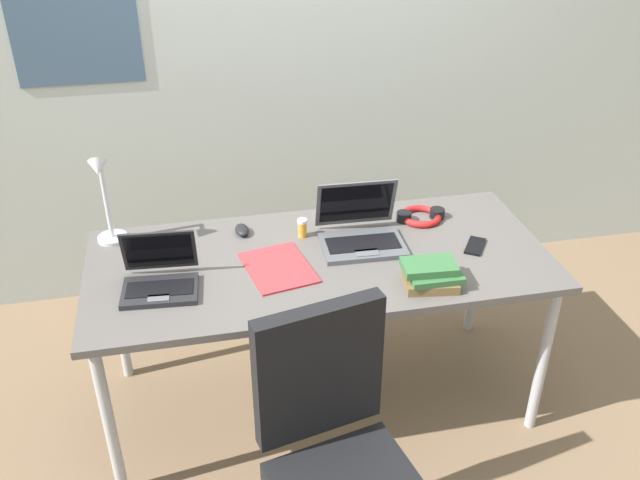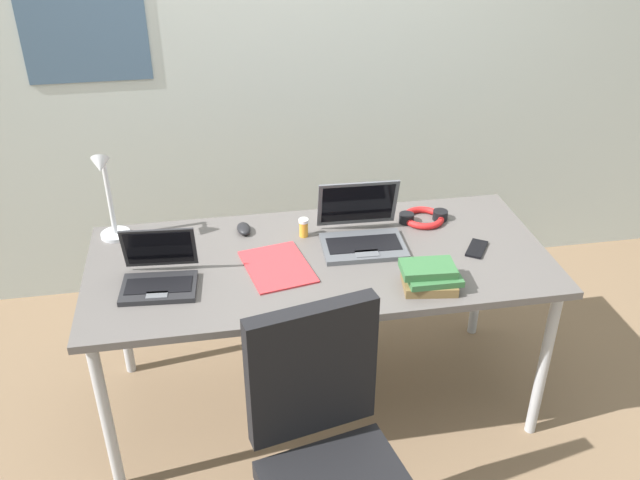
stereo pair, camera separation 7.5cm
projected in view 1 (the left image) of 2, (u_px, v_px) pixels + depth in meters
The scene contains 13 objects.
ground_plane at pixel (320, 398), 3.06m from camera, with size 12.00×12.00×0.00m, color #7A6047.
wall_back at pixel (273, 42), 3.33m from camera, with size 6.00×0.13×2.60m.
desk at pixel (320, 270), 2.72m from camera, with size 1.80×0.80×0.74m.
desk_lamp at pixel (105, 200), 2.68m from camera, with size 0.12×0.18×0.40m.
laptop_back_right at pixel (361, 232), 2.76m from camera, with size 0.34×0.31×0.24m.
laptop_front_left at pixel (160, 278), 2.49m from camera, with size 0.29×0.26×0.20m.
computer_mouse at pixel (242, 230), 2.84m from camera, with size 0.06×0.10×0.03m, color black.
cell_phone at pixel (475, 246), 2.75m from camera, with size 0.06×0.14×0.01m, color black.
headphones at pixel (421, 216), 2.95m from camera, with size 0.21×0.18×0.04m.
pill_bottle at pixel (302, 228), 2.81m from camera, with size 0.04×0.04×0.08m.
book_stack at pixel (431, 274), 2.51m from camera, with size 0.22×0.17×0.09m.
paper_folder_front_left at pixel (278, 267), 2.62m from camera, with size 0.23×0.31×0.01m, color red.
coffee_mug at pixel (335, 207), 2.96m from camera, with size 0.11×0.08×0.09m.
Camera 1 is at (-0.47, -2.23, 2.17)m, focal length 38.57 mm.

